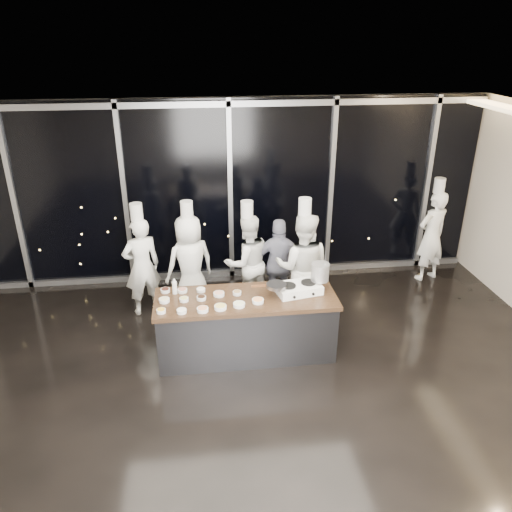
{
  "coord_description": "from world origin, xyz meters",
  "views": [
    {
      "loc": [
        -0.6,
        -4.97,
        4.19
      ],
      "look_at": [
        0.18,
        1.2,
        1.37
      ],
      "focal_mm": 35.0,
      "sensor_mm": 36.0,
      "label": 1
    }
  ],
  "objects_px": {
    "chef_right": "(302,267)",
    "chef_far_left": "(142,265)",
    "stove": "(298,288)",
    "chef_side": "(432,235)",
    "demo_counter": "(246,325)",
    "chef_left": "(190,263)",
    "chef_center": "(247,262)",
    "guest": "(279,265)",
    "stock_pot": "(320,272)",
    "frying_pan": "(276,286)"
  },
  "relations": [
    {
      "from": "chef_right",
      "to": "chef_far_left",
      "type": "bearing_deg",
      "value": 5.21
    },
    {
      "from": "chef_right",
      "to": "stove",
      "type": "bearing_deg",
      "value": 90.25
    },
    {
      "from": "chef_side",
      "to": "demo_counter",
      "type": "bearing_deg",
      "value": 8.54
    },
    {
      "from": "chef_left",
      "to": "chef_center",
      "type": "relative_size",
      "value": 1.01
    },
    {
      "from": "guest",
      "to": "demo_counter",
      "type": "bearing_deg",
      "value": 69.6
    },
    {
      "from": "chef_right",
      "to": "stock_pot",
      "type": "bearing_deg",
      "value": 111.83
    },
    {
      "from": "guest",
      "to": "chef_right",
      "type": "height_order",
      "value": "chef_right"
    },
    {
      "from": "chef_left",
      "to": "chef_right",
      "type": "distance_m",
      "value": 1.78
    },
    {
      "from": "chef_right",
      "to": "chef_side",
      "type": "relative_size",
      "value": 1.04
    },
    {
      "from": "chef_center",
      "to": "chef_left",
      "type": "bearing_deg",
      "value": -19.46
    },
    {
      "from": "stove",
      "to": "chef_side",
      "type": "bearing_deg",
      "value": 22.21
    },
    {
      "from": "demo_counter",
      "to": "chef_right",
      "type": "height_order",
      "value": "chef_right"
    },
    {
      "from": "guest",
      "to": "chef_right",
      "type": "relative_size",
      "value": 0.78
    },
    {
      "from": "frying_pan",
      "to": "chef_far_left",
      "type": "distance_m",
      "value": 2.35
    },
    {
      "from": "chef_left",
      "to": "chef_side",
      "type": "height_order",
      "value": "chef_side"
    },
    {
      "from": "chef_center",
      "to": "chef_side",
      "type": "relative_size",
      "value": 0.96
    },
    {
      "from": "frying_pan",
      "to": "guest",
      "type": "distance_m",
      "value": 1.32
    },
    {
      "from": "demo_counter",
      "to": "chef_side",
      "type": "height_order",
      "value": "chef_side"
    },
    {
      "from": "guest",
      "to": "stock_pot",
      "type": "bearing_deg",
      "value": 116.41
    },
    {
      "from": "demo_counter",
      "to": "chef_center",
      "type": "bearing_deg",
      "value": 82.83
    },
    {
      "from": "demo_counter",
      "to": "chef_center",
      "type": "relative_size",
      "value": 1.35
    },
    {
      "from": "chef_center",
      "to": "chef_right",
      "type": "xyz_separation_m",
      "value": [
        0.8,
        -0.43,
        0.07
      ]
    },
    {
      "from": "frying_pan",
      "to": "chef_side",
      "type": "relative_size",
      "value": 0.26
    },
    {
      "from": "stock_pot",
      "to": "chef_center",
      "type": "height_order",
      "value": "chef_center"
    },
    {
      "from": "demo_counter",
      "to": "frying_pan",
      "type": "xyz_separation_m",
      "value": [
        0.4,
        -0.02,
        0.61
      ]
    },
    {
      "from": "stock_pot",
      "to": "stove",
      "type": "bearing_deg",
      "value": -168.11
    },
    {
      "from": "demo_counter",
      "to": "chef_left",
      "type": "height_order",
      "value": "chef_left"
    },
    {
      "from": "chef_left",
      "to": "demo_counter",
      "type": "bearing_deg",
      "value": 95.33
    },
    {
      "from": "demo_counter",
      "to": "stove",
      "type": "bearing_deg",
      "value": 3.63
    },
    {
      "from": "demo_counter",
      "to": "chef_right",
      "type": "relative_size",
      "value": 1.24
    },
    {
      "from": "chef_left",
      "to": "chef_right",
      "type": "height_order",
      "value": "chef_right"
    },
    {
      "from": "guest",
      "to": "chef_far_left",
      "type": "bearing_deg",
      "value": 5.13
    },
    {
      "from": "stove",
      "to": "chef_far_left",
      "type": "relative_size",
      "value": 0.36
    },
    {
      "from": "stove",
      "to": "chef_right",
      "type": "height_order",
      "value": "chef_right"
    },
    {
      "from": "frying_pan",
      "to": "chef_right",
      "type": "height_order",
      "value": "chef_right"
    },
    {
      "from": "demo_counter",
      "to": "guest",
      "type": "xyz_separation_m",
      "value": [
        0.67,
        1.23,
        0.31
      ]
    },
    {
      "from": "stove",
      "to": "stock_pot",
      "type": "bearing_deg",
      "value": 0.38
    },
    {
      "from": "frying_pan",
      "to": "chef_left",
      "type": "height_order",
      "value": "chef_left"
    },
    {
      "from": "demo_counter",
      "to": "chef_far_left",
      "type": "relative_size",
      "value": 1.33
    },
    {
      "from": "chef_left",
      "to": "guest",
      "type": "relative_size",
      "value": 1.2
    },
    {
      "from": "frying_pan",
      "to": "stock_pot",
      "type": "height_order",
      "value": "stock_pot"
    },
    {
      "from": "frying_pan",
      "to": "chef_center",
      "type": "bearing_deg",
      "value": 88.63
    },
    {
      "from": "stock_pot",
      "to": "demo_counter",
      "type": "bearing_deg",
      "value": -173.87
    },
    {
      "from": "chef_center",
      "to": "demo_counter",
      "type": "bearing_deg",
      "value": 66.01
    },
    {
      "from": "chef_side",
      "to": "chef_center",
      "type": "bearing_deg",
      "value": -9.63
    },
    {
      "from": "stock_pot",
      "to": "guest",
      "type": "distance_m",
      "value": 1.25
    },
    {
      "from": "chef_right",
      "to": "chef_center",
      "type": "bearing_deg",
      "value": -12.35
    },
    {
      "from": "chef_left",
      "to": "chef_center",
      "type": "xyz_separation_m",
      "value": [
        0.91,
        -0.04,
        -0.01
      ]
    },
    {
      "from": "stock_pot",
      "to": "chef_far_left",
      "type": "bearing_deg",
      "value": 154.0
    },
    {
      "from": "stock_pot",
      "to": "chef_left",
      "type": "height_order",
      "value": "chef_left"
    }
  ]
}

